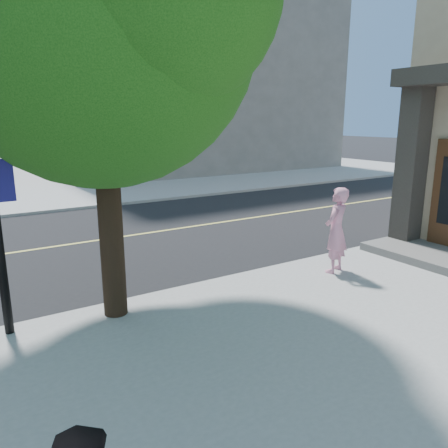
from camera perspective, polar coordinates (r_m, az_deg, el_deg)
sidewalk_ne at (r=31.77m, az=-7.13°, el=7.72°), size 29.00×25.00×0.12m
filler_ne at (r=32.51m, az=-7.07°, el=20.33°), size 18.00×16.00×14.00m
man_on_phone at (r=9.30m, az=14.55°, el=-0.80°), size 0.77×0.64×1.80m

